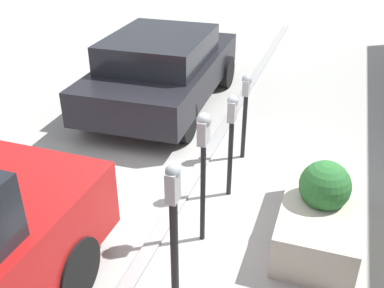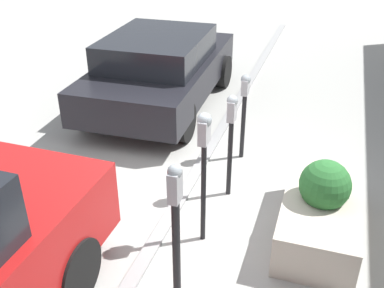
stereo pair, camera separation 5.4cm
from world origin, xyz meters
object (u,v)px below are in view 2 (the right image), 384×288
Objects in this scene: parking_meter_second at (204,151)px; planter_box at (321,211)px; parking_meter_fourth at (245,102)px; parked_car_middle at (161,68)px; parking_meter_nearest at (176,224)px; parking_meter_middle at (231,128)px.

parking_meter_second is 0.94× the size of planter_box.
parked_car_middle reaches higher than parking_meter_fourth.
planter_box is (-1.47, -1.22, -0.56)m from parking_meter_fourth.
parking_meter_nearest is 1.01m from parking_meter_second.
parking_meter_middle reaches higher than parking_meter_fourth.
parking_meter_fourth is (1.95, -0.02, -0.26)m from parking_meter_second.
parking_meter_middle is at bearing -3.69° from parking_meter_second.
parking_meter_second reaches higher than parking_meter_nearest.
parking_meter_nearest is at bearing -158.72° from parked_car_middle.
planter_box is at bearing -69.05° from parking_meter_second.
parking_meter_nearest is 2.00m from planter_box.
parked_car_middle is (4.35, 1.87, -0.26)m from parking_meter_nearest.
parked_car_middle is (2.40, 1.88, -0.25)m from parking_meter_middle.
planter_box is at bearing -135.24° from parked_car_middle.
parking_meter_nearest reaches higher than parked_car_middle.
parking_meter_nearest is at bearing 179.64° from parking_meter_middle.
parking_meter_fourth is (0.99, 0.05, -0.07)m from parking_meter_middle.
parked_car_middle is at bearing 23.30° from parking_meter_nearest.
parking_meter_nearest is 0.39× the size of parked_car_middle.
parking_meter_second is at bearing -153.48° from parked_car_middle.
parking_meter_second is at bearing 110.95° from planter_box.
parking_meter_fourth is 1.99m from planter_box.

